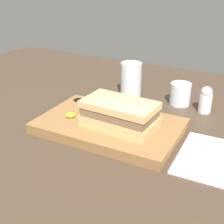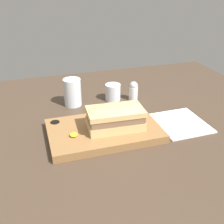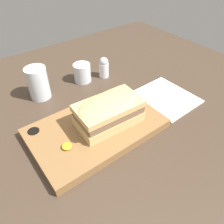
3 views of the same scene
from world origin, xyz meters
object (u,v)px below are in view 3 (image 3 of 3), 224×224
object	(u,v)px
salt_shaker	(104,67)
serving_board	(96,128)
water_glass	(39,85)
napkin	(166,97)
wine_glass	(82,73)
sandwich	(109,110)

from	to	relation	value
salt_shaker	serving_board	bearing A→B (deg)	-130.18
serving_board	water_glass	size ratio (longest dim) A/B	3.32
napkin	water_glass	bearing A→B (deg)	141.47
serving_board	wine_glass	xyz separation A→B (cm)	(10.71, 24.17, 1.70)
serving_board	water_glass	distance (cm)	24.99
wine_glass	serving_board	bearing A→B (deg)	-113.89
serving_board	napkin	bearing A→B (deg)	-2.65
napkin	salt_shaker	bearing A→B (deg)	109.38
serving_board	salt_shaker	distance (cm)	28.81
serving_board	napkin	world-z (taller)	serving_board
wine_glass	napkin	distance (cm)	30.12
sandwich	water_glass	distance (cm)	27.01
serving_board	napkin	size ratio (longest dim) A/B	1.86
serving_board	wine_glass	distance (cm)	26.49
water_glass	napkin	world-z (taller)	water_glass
sandwich	napkin	size ratio (longest dim) A/B	0.95
sandwich	wine_glass	world-z (taller)	sandwich
serving_board	salt_shaker	xyz separation A→B (cm)	(18.51, 21.92, 2.61)
serving_board	water_glass	world-z (taller)	water_glass
napkin	sandwich	bearing A→B (deg)	-179.89
napkin	salt_shaker	size ratio (longest dim) A/B	2.45
water_glass	wine_glass	size ratio (longest dim) A/B	1.61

